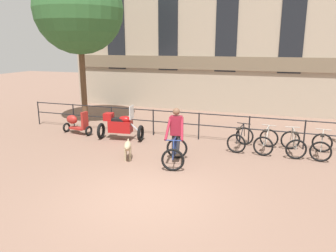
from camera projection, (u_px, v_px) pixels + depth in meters
The scene contains 12 objects.
ground_plane at pixel (146, 197), 7.87m from camera, with size 60.00×60.00×0.00m, color #7A5B4C.
canal_railing at pixel (199, 122), 12.46m from camera, with size 15.05×0.05×1.05m.
building_facade at pixel (227, 36), 16.97m from camera, with size 18.00×0.72×8.04m.
cyclist_with_bike at pixel (176, 139), 9.96m from camera, with size 0.90×1.28×1.70m.
dog at pixel (128, 147), 10.32m from camera, with size 0.48×0.93×0.60m.
parked_motorcycle at pixel (120, 126), 12.44m from camera, with size 1.78×0.83×1.35m.
parked_bicycle_near_lamp at pixel (241, 139), 11.42m from camera, with size 0.82×1.20×0.86m.
parked_bicycle_mid_left at pixel (266, 141), 11.14m from camera, with size 0.80×1.19×0.86m.
parked_bicycle_mid_right at pixel (293, 144), 10.87m from camera, with size 0.82×1.20×0.86m.
parked_bicycle_far_end at pixel (321, 146), 10.60m from camera, with size 0.81×1.19×0.86m.
parked_scooter at pixel (76, 123), 13.32m from camera, with size 1.33×0.59×0.96m.
tree_canalside_left at pixel (79, 9), 14.19m from camera, with size 3.88×3.88×6.99m.
Camera 1 is at (2.87, -6.65, 3.57)m, focal length 35.00 mm.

